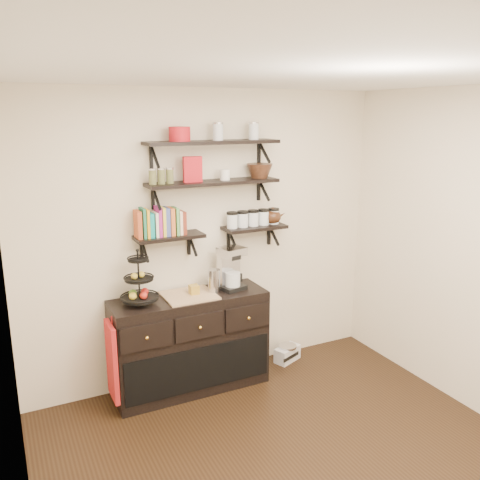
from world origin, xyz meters
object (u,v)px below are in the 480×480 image
at_px(fruit_stand, 139,286).
at_px(radio, 287,353).
at_px(coffee_maker, 231,269).
at_px(sideboard, 190,343).

relative_size(fruit_stand, radio, 1.49).
xyz_separation_m(coffee_maker, radio, (0.66, 0.03, -1.01)).
bearing_deg(coffee_maker, sideboard, 170.27).
bearing_deg(sideboard, radio, 3.13).
xyz_separation_m(fruit_stand, radio, (1.52, 0.06, -0.98)).
bearing_deg(coffee_maker, radio, -10.65).
relative_size(sideboard, coffee_maker, 3.51).
xyz_separation_m(sideboard, coffee_maker, (0.42, 0.03, 0.64)).
bearing_deg(sideboard, coffee_maker, 3.69).
height_order(fruit_stand, coffee_maker, fruit_stand).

